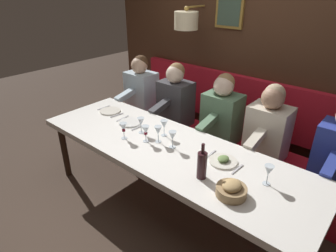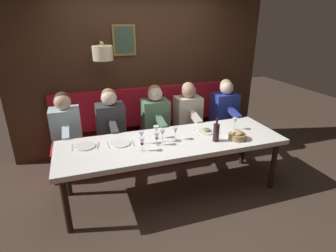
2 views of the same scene
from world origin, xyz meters
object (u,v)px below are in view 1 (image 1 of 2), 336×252
wine_glass_4 (164,125)px  wine_glass_5 (123,128)px  diner_middle (222,111)px  diner_near (269,125)px  wine_glass_1 (146,131)px  wine_glass_6 (269,171)px  wine_glass_0 (141,122)px  wine_bottle (202,165)px  wine_glass_3 (158,131)px  wine_glass_2 (173,136)px  diner_far (175,97)px  bread_bowl (231,190)px  diner_farthest (141,86)px  dining_table (168,152)px

wine_glass_4 → wine_glass_5: size_ratio=1.00×
diner_middle → diner_near: bearing=-90.0°
wine_glass_1 → wine_glass_6: bearing=-83.3°
diner_middle → wine_glass_5: diner_middle is taller
wine_glass_4 → wine_glass_6: (-0.07, -1.09, 0.00)m
wine_glass_0 → wine_bottle: bearing=-103.8°
diner_near → wine_glass_4: size_ratio=4.82×
wine_glass_4 → diner_near: bearing=-45.0°
wine_glass_3 → wine_glass_4: size_ratio=1.00×
wine_glass_1 → wine_glass_2: 0.27m
diner_middle → diner_far: bearing=90.0°
wine_glass_0 → wine_glass_1: 0.19m
wine_glass_0 → wine_glass_5: same height
diner_middle → wine_glass_2: bearing=-179.6°
diner_middle → wine_glass_3: bearing=169.5°
wine_glass_6 → wine_bottle: 0.49m
diner_far → bread_bowl: (-1.10, -1.42, -0.03)m
diner_farthest → wine_glass_4: size_ratio=4.82×
diner_farthest → wine_glass_2: diner_farthest is taller
diner_farthest → dining_table: bearing=-125.2°
wine_glass_2 → diner_farthest: bearing=56.2°
wine_glass_0 → wine_glass_1: size_ratio=1.00×
dining_table → diner_near: bearing=-33.2°
wine_glass_0 → wine_glass_4: same height
wine_glass_6 → wine_bottle: bearing=121.2°
dining_table → wine_glass_6: bearing=-85.6°
diner_near → diner_far: (0.00, 1.21, 0.00)m
diner_farthest → wine_glass_4: 1.32m
wine_glass_3 → wine_glass_4: (0.13, 0.04, 0.00)m
dining_table → wine_glass_1: 0.29m
bread_bowl → wine_glass_0: bearing=77.8°
wine_glass_0 → wine_glass_3: size_ratio=1.00×
diner_near → wine_glass_2: bearing=148.3°
wine_glass_1 → diner_farthest: bearing=47.5°
diner_near → diner_middle: 0.54m
diner_near → diner_middle: (0.00, 0.54, 0.00)m
diner_far → bread_bowl: diner_far is taller
dining_table → wine_glass_6: 0.94m
wine_glass_1 → wine_glass_3: bearing=-53.2°
wine_glass_1 → wine_glass_3: 0.12m
diner_near → wine_glass_3: size_ratio=4.82×
wine_glass_4 → wine_glass_5: bearing=139.4°
diner_middle → wine_glass_3: diner_middle is taller
wine_glass_3 → wine_glass_4: bearing=17.4°
diner_near → diner_middle: same height
diner_farthest → wine_glass_5: diner_farthest is taller
diner_near → diner_far: bearing=90.0°
diner_middle → wine_glass_5: bearing=156.2°
wine_glass_6 → wine_glass_2: bearing=93.5°
wine_glass_5 → wine_glass_2: bearing=-69.2°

